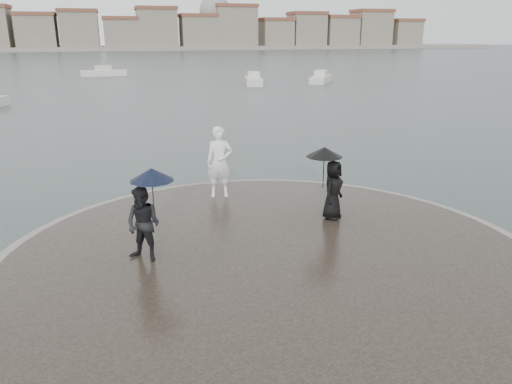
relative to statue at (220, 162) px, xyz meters
name	(u,v)px	position (x,y,z in m)	size (l,w,h in m)	color
ground	(335,363)	(0.25, -8.00, -1.43)	(400.00, 400.00, 0.00)	#2B3835
kerb_ring	(271,263)	(0.25, -4.50, -1.27)	(12.50, 12.50, 0.32)	gray
quay_tip	(271,262)	(0.25, -4.50, -1.25)	(11.90, 11.90, 0.36)	#2D261E
statue	(220,162)	(0.00, 0.00, 0.00)	(0.78, 0.51, 2.14)	white
visitor_left	(145,213)	(-2.44, -3.95, 0.01)	(1.24, 1.07, 2.04)	black
visitor_right	(331,179)	(2.45, -2.65, 0.02)	(1.19, 1.04, 1.95)	black
far_skyline	(100,32)	(-6.04, 152.71, 4.18)	(260.00, 20.00, 37.00)	gray
boats	(178,82)	(3.37, 37.82, -1.05)	(35.37, 31.54, 1.50)	silver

